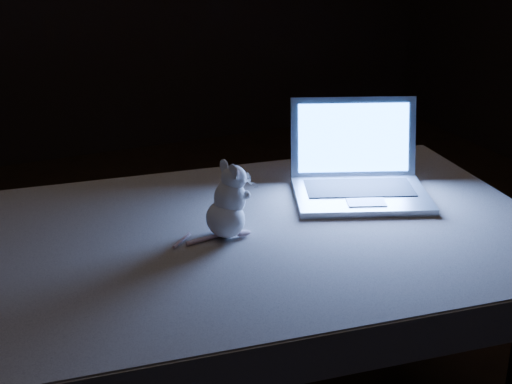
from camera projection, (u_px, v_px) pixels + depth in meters
name	position (u px, v px, depth m)	size (l,w,h in m)	color
table	(265.00, 352.00, 1.94)	(1.28, 0.83, 0.69)	black
tablecloth	(286.00, 241.00, 1.86)	(1.39, 0.93, 0.10)	#BCAD9E
laptop	(363.00, 157.00, 1.94)	(0.35, 0.31, 0.24)	#A9A9AD
plush_mouse	(225.00, 200.00, 1.74)	(0.13, 0.13, 0.18)	white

